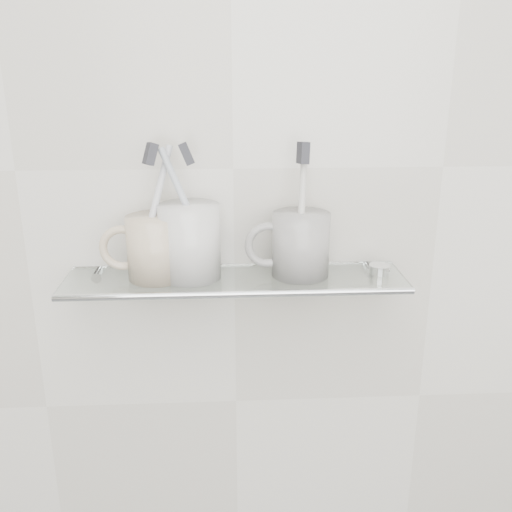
{
  "coord_description": "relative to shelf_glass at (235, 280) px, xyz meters",
  "views": [
    {
      "loc": [
        -0.01,
        0.25,
        1.4
      ],
      "look_at": [
        0.03,
        1.04,
        1.13
      ],
      "focal_mm": 40.0,
      "sensor_mm": 36.0,
      "label": 1
    }
  ],
  "objects": [
    {
      "name": "chrome_cap",
      "position": [
        0.22,
        0.0,
        0.01
      ],
      "size": [
        0.03,
        0.03,
        0.01
      ],
      "primitive_type": "cylinder",
      "color": "silver",
      "rests_on": "shelf_glass"
    },
    {
      "name": "bristles_left",
      "position": [
        -0.11,
        0.0,
        0.19
      ],
      "size": [
        0.03,
        0.03,
        0.03
      ],
      "primitive_type": "cube",
      "rotation": [
        -0.12,
        0.33,
        0.35
      ],
      "color": "#2D2E34",
      "rests_on": "toothbrush_left"
    },
    {
      "name": "mug_right_handle",
      "position": [
        0.05,
        0.0,
        0.05
      ],
      "size": [
        0.07,
        0.01,
        0.07
      ],
      "primitive_type": "torus",
      "rotation": [
        1.57,
        0.0,
        0.0
      ],
      "color": "white",
      "rests_on": "mug_right"
    },
    {
      "name": "toothbrush_center",
      "position": [
        -0.06,
        0.0,
        0.1
      ],
      "size": [
        0.08,
        0.02,
        0.18
      ],
      "primitive_type": "cylinder",
      "rotation": [
        -0.09,
        -0.38,
        0.12
      ],
      "color": "#ACBBC9",
      "rests_on": "mug_center"
    },
    {
      "name": "bracket_left",
      "position": [
        -0.21,
        0.05,
        -0.01
      ],
      "size": [
        0.02,
        0.03,
        0.02
      ],
      "primitive_type": "cylinder",
      "rotation": [
        1.57,
        0.0,
        0.0
      ],
      "color": "silver",
      "rests_on": "wall_back"
    },
    {
      "name": "mug_right",
      "position": [
        0.1,
        0.0,
        0.05
      ],
      "size": [
        0.11,
        0.11,
        0.09
      ],
      "primitive_type": "cylinder",
      "rotation": [
        0.0,
        0.0,
        0.37
      ],
      "color": "white",
      "rests_on": "shelf_glass"
    },
    {
      "name": "bracket_right",
      "position": [
        0.21,
        0.05,
        -0.01
      ],
      "size": [
        0.02,
        0.03,
        0.02
      ],
      "primitive_type": "cylinder",
      "rotation": [
        1.57,
        0.0,
        0.0
      ],
      "color": "silver",
      "rests_on": "wall_back"
    },
    {
      "name": "mug_center",
      "position": [
        -0.06,
        0.0,
        0.06
      ],
      "size": [
        0.12,
        0.12,
        0.11
      ],
      "primitive_type": "cylinder",
      "rotation": [
        0.0,
        0.0,
        -0.39
      ],
      "color": "silver",
      "rests_on": "shelf_glass"
    },
    {
      "name": "wall_back",
      "position": [
        0.0,
        0.06,
        0.15
      ],
      "size": [
        2.5,
        0.0,
        2.5
      ],
      "primitive_type": "plane",
      "rotation": [
        1.57,
        0.0,
        0.0
      ],
      "color": "silver",
      "rests_on": "ground"
    },
    {
      "name": "bristles_right",
      "position": [
        0.1,
        0.0,
        0.19
      ],
      "size": [
        0.02,
        0.03,
        0.03
      ],
      "primitive_type": "cube",
      "rotation": [
        -0.08,
        0.06,
        0.21
      ],
      "color": "#2D2E34",
      "rests_on": "toothbrush_right"
    },
    {
      "name": "shelf_rail",
      "position": [
        0.0,
        -0.06,
        0.0
      ],
      "size": [
        0.5,
        0.01,
        0.01
      ],
      "primitive_type": "cylinder",
      "rotation": [
        0.0,
        1.57,
        0.0
      ],
      "color": "silver",
      "rests_on": "shelf_glass"
    },
    {
      "name": "shelf_glass",
      "position": [
        0.0,
        0.0,
        0.0
      ],
      "size": [
        0.5,
        0.12,
        0.01
      ],
      "primitive_type": "cube",
      "color": "silver",
      "rests_on": "wall_back"
    },
    {
      "name": "mug_left_handle",
      "position": [
        -0.16,
        0.0,
        0.05
      ],
      "size": [
        0.07,
        0.01,
        0.07
      ],
      "primitive_type": "torus",
      "rotation": [
        1.57,
        0.0,
        0.0
      ],
      "color": "beige",
      "rests_on": "mug_left"
    },
    {
      "name": "mug_center_handle",
      "position": [
        -0.12,
        0.0,
        0.06
      ],
      "size": [
        0.08,
        0.01,
        0.08
      ],
      "primitive_type": "torus",
      "rotation": [
        1.57,
        0.0,
        0.0
      ],
      "color": "silver",
      "rests_on": "mug_center"
    },
    {
      "name": "toothbrush_left",
      "position": [
        -0.11,
        0.0,
        0.1
      ],
      "size": [
        0.06,
        0.06,
        0.18
      ],
      "primitive_type": "cylinder",
      "rotation": [
        -0.12,
        0.33,
        0.35
      ],
      "color": "silver",
      "rests_on": "mug_left"
    },
    {
      "name": "mug_left",
      "position": [
        -0.11,
        0.0,
        0.05
      ],
      "size": [
        0.08,
        0.08,
        0.09
      ],
      "primitive_type": "cylinder",
      "rotation": [
        0.0,
        0.0,
        0.02
      ],
      "color": "beige",
      "rests_on": "shelf_glass"
    },
    {
      "name": "bristles_center",
      "position": [
        -0.06,
        0.0,
        0.19
      ],
      "size": [
        0.02,
        0.02,
        0.03
      ],
      "primitive_type": "cube",
      "rotation": [
        -0.09,
        -0.38,
        0.12
      ],
      "color": "#2D2E34",
      "rests_on": "toothbrush_center"
    },
    {
      "name": "toothbrush_right",
      "position": [
        0.1,
        0.0,
        0.1
      ],
      "size": [
        0.02,
        0.03,
        0.19
      ],
      "primitive_type": "cylinder",
      "rotation": [
        -0.08,
        0.06,
        0.21
      ],
      "color": "silver",
      "rests_on": "mug_right"
    }
  ]
}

